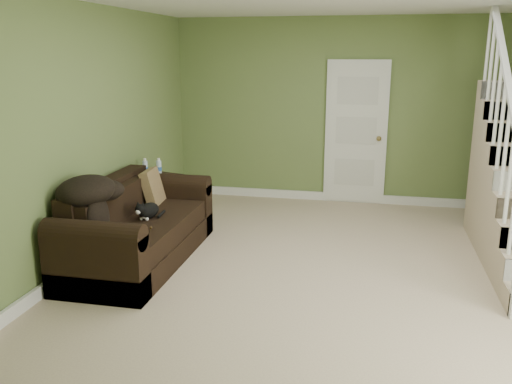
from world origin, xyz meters
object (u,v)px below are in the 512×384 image
at_px(cat, 148,211).
at_px(banana, 142,231).
at_px(sofa, 136,231).
at_px(side_table, 155,201).

xyz_separation_m(cat, banana, (0.15, -0.48, -0.05)).
distance_m(sofa, cat, 0.25).
relative_size(cat, banana, 2.13).
xyz_separation_m(side_table, cat, (0.38, -1.09, 0.21)).
height_order(side_table, cat, side_table).
bearing_deg(banana, sofa, 92.43).
bearing_deg(banana, cat, 78.30).
bearing_deg(sofa, cat, 11.41).
height_order(sofa, side_table, side_table).
xyz_separation_m(sofa, side_table, (-0.25, 1.11, 0.01)).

